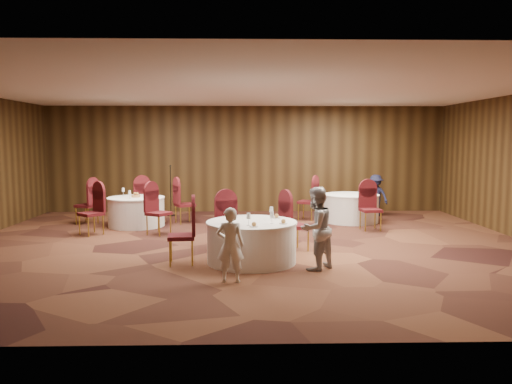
{
  "coord_description": "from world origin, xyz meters",
  "views": [
    {
      "loc": [
        -0.06,
        -10.16,
        2.19
      ],
      "look_at": [
        0.2,
        0.2,
        1.1
      ],
      "focal_mm": 35.0,
      "sensor_mm": 36.0,
      "label": 1
    }
  ],
  "objects_px": {
    "woman_b": "(316,228)",
    "table_left": "(136,211)",
    "table_right": "(351,208)",
    "man_c": "(376,196)",
    "woman_a": "(230,245)",
    "mic_stand": "(171,201)",
    "table_main": "(252,242)"
  },
  "relations": [
    {
      "from": "woman_b",
      "to": "table_left",
      "type": "bearing_deg",
      "value": -90.87
    },
    {
      "from": "table_right",
      "to": "man_c",
      "type": "relative_size",
      "value": 1.24
    },
    {
      "from": "woman_a",
      "to": "man_c",
      "type": "xyz_separation_m",
      "value": [
        3.98,
        6.55,
        0.02
      ]
    },
    {
      "from": "mic_stand",
      "to": "woman_b",
      "type": "bearing_deg",
      "value": -61.44
    },
    {
      "from": "table_main",
      "to": "mic_stand",
      "type": "height_order",
      "value": "mic_stand"
    },
    {
      "from": "mic_stand",
      "to": "man_c",
      "type": "xyz_separation_m",
      "value": [
        5.88,
        -0.28,
        0.18
      ]
    },
    {
      "from": "table_right",
      "to": "woman_b",
      "type": "bearing_deg",
      "value": -108.69
    },
    {
      "from": "table_left",
      "to": "man_c",
      "type": "bearing_deg",
      "value": 12.69
    },
    {
      "from": "mic_stand",
      "to": "woman_a",
      "type": "relative_size",
      "value": 1.26
    },
    {
      "from": "man_c",
      "to": "woman_a",
      "type": "bearing_deg",
      "value": -76.94
    },
    {
      "from": "table_left",
      "to": "table_main",
      "type": "bearing_deg",
      "value": -53.19
    },
    {
      "from": "table_main",
      "to": "man_c",
      "type": "xyz_separation_m",
      "value": [
        3.63,
        5.3,
        0.22
      ]
    },
    {
      "from": "table_main",
      "to": "table_left",
      "type": "bearing_deg",
      "value": 126.81
    },
    {
      "from": "man_c",
      "to": "table_right",
      "type": "bearing_deg",
      "value": -90.22
    },
    {
      "from": "table_left",
      "to": "mic_stand",
      "type": "height_order",
      "value": "mic_stand"
    },
    {
      "from": "table_main",
      "to": "woman_a",
      "type": "xyz_separation_m",
      "value": [
        -0.35,
        -1.25,
        0.21
      ]
    },
    {
      "from": "table_main",
      "to": "mic_stand",
      "type": "distance_m",
      "value": 6.01
    },
    {
      "from": "woman_b",
      "to": "woman_a",
      "type": "bearing_deg",
      "value": -15.78
    },
    {
      "from": "mic_stand",
      "to": "table_main",
      "type": "bearing_deg",
      "value": -68.06
    },
    {
      "from": "table_main",
      "to": "woman_a",
      "type": "bearing_deg",
      "value": -105.49
    },
    {
      "from": "table_right",
      "to": "mic_stand",
      "type": "relative_size",
      "value": 1.01
    },
    {
      "from": "table_right",
      "to": "mic_stand",
      "type": "xyz_separation_m",
      "value": [
        -4.98,
        1.2,
        0.04
      ]
    },
    {
      "from": "table_main",
      "to": "woman_a",
      "type": "relative_size",
      "value": 1.39
    },
    {
      "from": "mic_stand",
      "to": "woman_a",
      "type": "height_order",
      "value": "mic_stand"
    },
    {
      "from": "table_right",
      "to": "mic_stand",
      "type": "height_order",
      "value": "mic_stand"
    },
    {
      "from": "table_main",
      "to": "man_c",
      "type": "height_order",
      "value": "man_c"
    },
    {
      "from": "table_left",
      "to": "table_right",
      "type": "distance_m",
      "value": 5.62
    },
    {
      "from": "table_left",
      "to": "woman_b",
      "type": "distance_m",
      "value": 5.88
    },
    {
      "from": "table_main",
      "to": "table_left",
      "type": "relative_size",
      "value": 1.13
    },
    {
      "from": "table_left",
      "to": "woman_b",
      "type": "relative_size",
      "value": 1.02
    },
    {
      "from": "table_left",
      "to": "mic_stand",
      "type": "bearing_deg",
      "value": 70.4
    },
    {
      "from": "table_main",
      "to": "table_right",
      "type": "bearing_deg",
      "value": 58.06
    }
  ]
}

